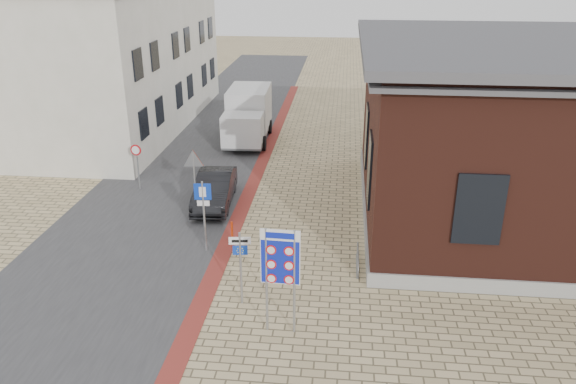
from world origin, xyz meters
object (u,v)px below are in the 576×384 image
at_px(box_truck, 248,115).
at_px(parking_sign, 203,204).
at_px(border_sign, 280,259).
at_px(essen_sign, 240,258).
at_px(bollard, 232,233).
at_px(sedan, 215,189).

height_order(box_truck, parking_sign, box_truck).
height_order(border_sign, parking_sign, border_sign).
bearing_deg(parking_sign, essen_sign, -63.51).
xyz_separation_m(border_sign, essen_sign, (-1.30, 1.21, -0.70)).
bearing_deg(essen_sign, parking_sign, 114.01).
relative_size(box_truck, parking_sign, 2.08).
distance_m(border_sign, essen_sign, 1.91).
bearing_deg(border_sign, box_truck, 105.17).
relative_size(border_sign, bollard, 3.52).
xyz_separation_m(box_truck, bollard, (1.49, -12.28, -1.02)).
distance_m(box_truck, essen_sign, 16.10).
xyz_separation_m(sedan, box_truck, (-0.09, 8.84, 0.79)).
distance_m(border_sign, parking_sign, 5.27).
bearing_deg(essen_sign, box_truck, 91.91).
bearing_deg(box_truck, bollard, -85.03).
bearing_deg(sedan, box_truck, 86.42).
distance_m(box_truck, bollard, 12.41).
bearing_deg(essen_sign, border_sign, -49.87).
xyz_separation_m(sedan, border_sign, (3.70, -8.27, 1.57)).
xyz_separation_m(essen_sign, parking_sign, (-1.82, 3.02, 0.26)).
bearing_deg(bollard, border_sign, -64.55).
height_order(border_sign, essen_sign, border_sign).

